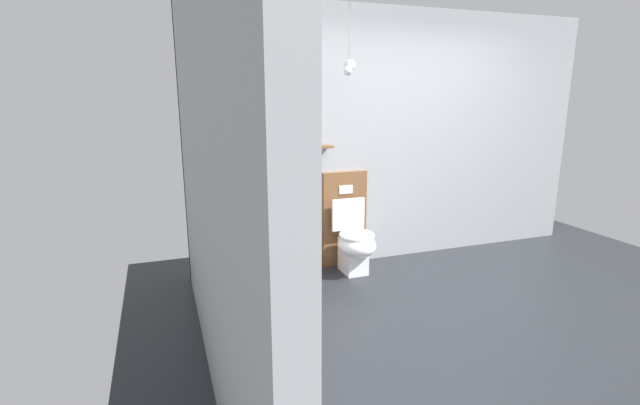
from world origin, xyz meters
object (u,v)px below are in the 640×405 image
soap_dispenser (275,194)px  toilet (350,234)px  vanity_sink_left (252,244)px  toothbrush_cup (219,202)px  folded_hand_towel (249,210)px

soap_dispenser → toilet: bearing=-13.1°
vanity_sink_left → toothbrush_cup: (-0.27, 0.15, 0.40)m
toilet → soap_dispenser: (-0.73, 0.17, 0.44)m
vanity_sink_left → soap_dispenser: 0.54m
toilet → toothbrush_cup: 1.36m
toothbrush_cup → folded_hand_towel: 0.36m
soap_dispenser → folded_hand_towel: 0.44m
toothbrush_cup → vanity_sink_left: bearing=-28.9°
vanity_sink_left → toilet: size_ratio=0.73×
toilet → toothbrush_cup: toilet is taller
toilet → toothbrush_cup: bearing=172.9°
vanity_sink_left → toilet: 1.01m
vanity_sink_left → soap_dispenser: size_ratio=3.72×
vanity_sink_left → toothbrush_cup: bearing=151.1°
toilet → folded_hand_towel: bearing=-173.6°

